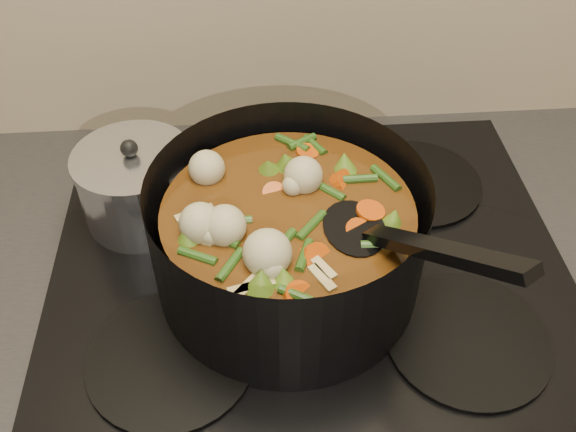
{
  "coord_description": "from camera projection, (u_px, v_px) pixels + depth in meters",
  "views": [
    {
      "loc": [
        -0.07,
        1.41,
        1.51
      ],
      "look_at": [
        -0.03,
        1.9,
        1.03
      ],
      "focal_mm": 40.0,
      "sensor_mm": 36.0,
      "label": 1
    }
  ],
  "objects": [
    {
      "name": "saucepan",
      "position": [
        137.0,
        186.0,
        0.8
      ],
      "size": [
        0.15,
        0.15,
        0.12
      ],
      "rotation": [
        0.0,
        0.0,
        -0.31
      ],
      "color": "silver",
      "rests_on": "stovetop"
    },
    {
      "name": "stockpot",
      "position": [
        289.0,
        239.0,
        0.71
      ],
      "size": [
        0.38,
        0.39,
        0.22
      ],
      "rotation": [
        0.0,
        0.0,
        0.35
      ],
      "color": "black",
      "rests_on": "stovetop"
    },
    {
      "name": "stovetop",
      "position": [
        309.0,
        265.0,
        0.79
      ],
      "size": [
        0.62,
        0.54,
        0.03
      ],
      "color": "black",
      "rests_on": "counter"
    }
  ]
}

